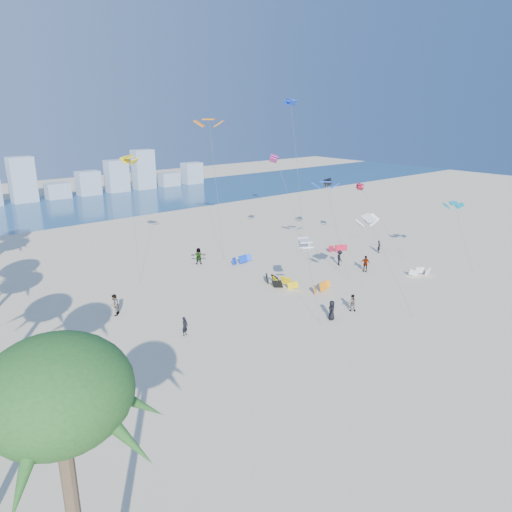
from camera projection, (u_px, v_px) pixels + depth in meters
ground at (383, 391)px, 30.22m from camera, size 220.00×220.00×0.00m
ocean at (34, 211)px, 83.06m from camera, size 220.00×220.00×0.00m
kitesurfer_near at (185, 326)px, 37.47m from camera, size 0.66×0.57×1.53m
kitesurfer_mid at (352, 303)px, 42.01m from camera, size 0.93×0.94×1.54m
kitesurfers_far at (262, 270)px, 50.11m from camera, size 33.62×20.97×1.90m
grounded_kites at (305, 272)px, 51.03m from camera, size 15.91×16.39×0.92m
flying_kites at (289, 168)px, 51.40m from camera, size 30.20×30.17×18.45m
distant_skyline at (8, 187)px, 88.77m from camera, size 85.00×3.00×8.40m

